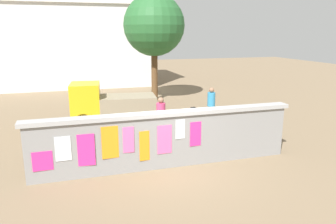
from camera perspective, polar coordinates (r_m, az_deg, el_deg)
name	(u,v)px	position (r m, az deg, el deg)	size (l,w,h in m)	color
ground	(123,109)	(17.49, -7.81, 0.58)	(60.00, 60.00, 0.00)	#7A664C
poster_wall	(166,139)	(9.71, -0.35, -4.71)	(8.05, 0.42, 1.71)	gray
auto_rickshaw_truck	(109,104)	(14.43, -10.23, 1.33)	(3.75, 1.91, 1.85)	black
motorcycle	(85,145)	(10.80, -14.38, -5.55)	(1.90, 0.56, 0.87)	black
bicycle_near	(190,121)	(13.52, 3.83, -1.66)	(1.66, 0.59, 0.95)	black
bicycle_far	(150,141)	(11.08, -3.23, -5.16)	(1.71, 0.44, 0.95)	black
person_walking	(161,114)	(12.19, -1.25, -0.34)	(0.47, 0.47, 1.62)	#BF6626
person_bystander	(211,102)	(14.43, 7.57, 1.78)	(0.39, 0.39, 1.62)	#3F994C
tree_roadside	(154,26)	(19.14, -2.45, 14.86)	(3.50, 3.50, 6.09)	brown
building_background	(73,42)	(26.43, -16.36, 11.60)	(12.12, 6.28, 6.36)	silver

